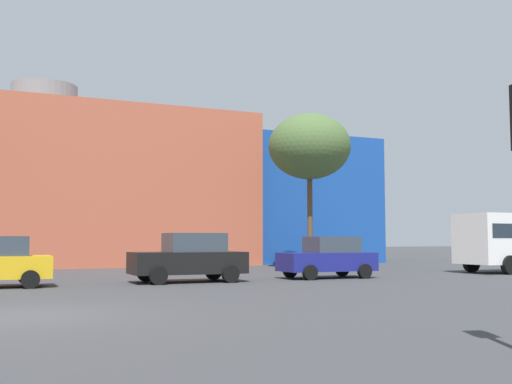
# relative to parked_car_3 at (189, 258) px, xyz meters

# --- Properties ---
(ground_plane) EXTENTS (200.00, 200.00, 0.00)m
(ground_plane) POSITION_rel_parked_car_3_xyz_m (-6.01, -8.04, -0.88)
(ground_plane) COLOR #38383A
(building_backdrop) EXTENTS (42.66, 13.36, 11.18)m
(building_backdrop) POSITION_rel_parked_car_3_xyz_m (-3.64, 18.76, 3.58)
(building_backdrop) COLOR #B2563D
(building_backdrop) RESTS_ON ground_plane
(parked_car_3) EXTENTS (4.08, 2.00, 1.77)m
(parked_car_3) POSITION_rel_parked_car_3_xyz_m (0.00, 0.00, 0.00)
(parked_car_3) COLOR black
(parked_car_3) RESTS_ON ground_plane
(parked_car_4) EXTENTS (3.80, 1.87, 1.65)m
(parked_car_4) POSITION_rel_parked_car_3_xyz_m (5.78, 0.00, -0.06)
(parked_car_4) COLOR navy
(parked_car_4) RESTS_ON ground_plane
(bare_tree_0) EXTENTS (4.38, 4.38, 8.24)m
(bare_tree_0) POSITION_rel_parked_car_3_xyz_m (8.89, 7.15, 5.58)
(bare_tree_0) COLOR brown
(bare_tree_0) RESTS_ON ground_plane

